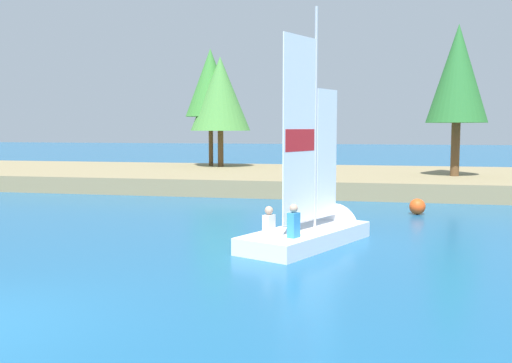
{
  "coord_description": "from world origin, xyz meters",
  "views": [
    {
      "loc": [
        6.16,
        -7.25,
        2.99
      ],
      "look_at": [
        2.22,
        11.48,
        1.2
      ],
      "focal_mm": 40.18,
      "sensor_mm": 36.0,
      "label": 1
    }
  ],
  "objects": [
    {
      "name": "shoreline_tree_midright",
      "position": [
        -2.68,
        24.82,
        4.94
      ],
      "size": [
        3.45,
        3.45,
        6.3
      ],
      "color": "brown",
      "rests_on": "shore_bank"
    },
    {
      "name": "sailboat",
      "position": [
        4.78,
        7.9,
        0.4
      ],
      "size": [
        3.3,
        4.87,
        6.55
      ],
      "rotation": [
        0.0,
        0.0,
        1.14
      ],
      "color": "white",
      "rests_on": "ground"
    },
    {
      "name": "shoreline_tree_centre",
      "position": [
        -3.41,
        25.31,
        5.61
      ],
      "size": [
        2.94,
        2.94,
        6.85
      ],
      "color": "brown",
      "rests_on": "shore_bank"
    },
    {
      "name": "channel_buoy",
      "position": [
        7.6,
        13.16,
        0.28
      ],
      "size": [
        0.55,
        0.55,
        0.55
      ],
      "primitive_type": "sphere",
      "color": "#E54C19",
      "rests_on": "ground"
    },
    {
      "name": "shore_bank",
      "position": [
        0.0,
        22.03,
        0.38
      ],
      "size": [
        80.0,
        11.35,
        0.76
      ],
      "primitive_type": "cube",
      "color": "#897A56",
      "rests_on": "ground"
    },
    {
      "name": "shoreline_tree_right",
      "position": [
        9.76,
        20.72,
        5.45
      ],
      "size": [
        2.77,
        2.77,
        6.98
      ],
      "color": "brown",
      "rests_on": "shore_bank"
    }
  ]
}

